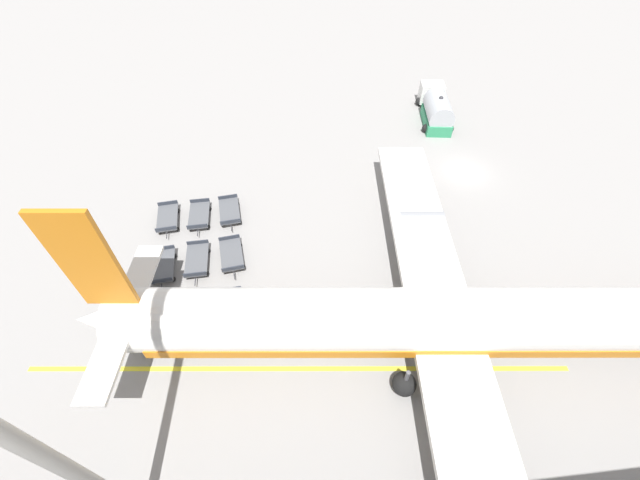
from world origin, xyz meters
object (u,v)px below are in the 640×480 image
Objects in this scene: baggage_dolly_row_mid_b_col_a at (230,211)px; baggage_dolly_row_mid_b_col_b at (232,255)px; baggage_dolly_row_mid_a_col_b at (197,260)px; airplane at (464,321)px; baggage_dolly_row_near_col_b at (163,266)px; baggage_dolly_row_mid_a_col_c at (197,316)px; fuel_tanker_primary at (436,109)px; baggage_dolly_row_near_col_c at (156,324)px; baggage_dolly_row_mid_b_col_c at (231,311)px; baggage_dolly_row_mid_a_col_a at (199,216)px; baggage_dolly_row_near_col_a at (168,218)px.

baggage_dolly_row_mid_b_col_a and baggage_dolly_row_mid_b_col_b have the same top height.
airplane is at bearing 63.29° from baggage_dolly_row_mid_a_col_b.
baggage_dolly_row_mid_a_col_c is (4.54, 2.95, 0.00)m from baggage_dolly_row_near_col_b.
fuel_tanker_primary reaches higher than baggage_dolly_row_mid_a_col_c.
baggage_dolly_row_near_col_b is 5.41m from baggage_dolly_row_mid_a_col_c.
baggage_dolly_row_near_col_b is at bearing -175.39° from baggage_dolly_row_near_col_c.
baggage_dolly_row_near_col_c is 0.99× the size of baggage_dolly_row_mid_b_col_b.
baggage_dolly_row_near_col_c is 4.73m from baggage_dolly_row_mid_b_col_c.
baggage_dolly_row_mid_a_col_a is at bearing -175.75° from baggage_dolly_row_mid_a_col_b.
baggage_dolly_row_mid_b_col_b is at bearing -49.51° from fuel_tanker_primary.
baggage_dolly_row_mid_b_col_b is at bearing 4.97° from baggage_dolly_row_mid_b_col_a.
baggage_dolly_row_mid_b_col_c is at bearing -104.86° from airplane.
baggage_dolly_row_mid_a_col_a is 1.00× the size of baggage_dolly_row_mid_a_col_c.
baggage_dolly_row_near_col_a is 4.97m from baggage_dolly_row_mid_b_col_a.
baggage_dolly_row_mid_a_col_b is at bearing -149.81° from baggage_dolly_row_mid_b_col_c.
airplane reaches higher than baggage_dolly_row_mid_b_col_c.
baggage_dolly_row_mid_a_col_b is at bearing -116.71° from airplane.
baggage_dolly_row_mid_a_col_a is (-5.17, 2.02, 0.00)m from baggage_dolly_row_near_col_b.
baggage_dolly_row_mid_b_col_a is at bearing 171.35° from baggage_dolly_row_mid_a_col_c.
baggage_dolly_row_mid_b_col_b is (-0.27, 2.50, 0.00)m from baggage_dolly_row_mid_a_col_b.
fuel_tanker_primary is 27.62m from baggage_dolly_row_mid_b_col_b.
fuel_tanker_primary is 34.60m from baggage_dolly_row_near_col_c.
baggage_dolly_row_mid_b_col_c is (22.85, -20.79, -0.87)m from fuel_tanker_primary.
baggage_dolly_row_near_col_c is (4.85, 0.39, 0.00)m from baggage_dolly_row_near_col_b.
baggage_dolly_row_mid_a_col_c is 0.99× the size of baggage_dolly_row_mid_b_col_c.
baggage_dolly_row_near_col_a is at bearing -149.01° from baggage_dolly_row_mid_a_col_b.
baggage_dolly_row_mid_b_col_b is (-8.60, -14.06, -2.43)m from airplane.
baggage_dolly_row_mid_b_col_a is (13.10, -21.42, -0.87)m from fuel_tanker_primary.
baggage_dolly_row_mid_a_col_c is 5.49m from baggage_dolly_row_mid_b_col_b.
fuel_tanker_primary is 2.14× the size of baggage_dolly_row_mid_a_col_c.
airplane is 11.53× the size of baggage_dolly_row_mid_a_col_b.
baggage_dolly_row_mid_b_col_a is 9.77m from baggage_dolly_row_mid_b_col_c.
baggage_dolly_row_near_col_a is 5.15m from baggage_dolly_row_near_col_b.
baggage_dolly_row_near_col_b is 6.68m from baggage_dolly_row_mid_b_col_c.
airplane is 21.58m from baggage_dolly_row_mid_a_col_a.
baggage_dolly_row_mid_b_col_c is (4.66, 2.71, 0.00)m from baggage_dolly_row_mid_a_col_b.
baggage_dolly_row_mid_a_col_c is at bearing 96.95° from baggage_dolly_row_near_col_c.
airplane is 11.41× the size of baggage_dolly_row_mid_b_col_a.
baggage_dolly_row_mid_a_col_c is (-0.31, 2.56, 0.00)m from baggage_dolly_row_near_col_c.
baggage_dolly_row_mid_a_col_c is (9.66, 3.45, 0.00)m from baggage_dolly_row_near_col_a.
baggage_dolly_row_near_col_a is 1.01× the size of baggage_dolly_row_mid_a_col_b.
fuel_tanker_primary is (-26.53, 6.94, -1.56)m from airplane.
baggage_dolly_row_mid_a_col_a is 2.46m from baggage_dolly_row_mid_b_col_a.
baggage_dolly_row_mid_b_col_a is (-0.30, 4.96, 0.00)m from baggage_dolly_row_near_col_a.
baggage_dolly_row_near_col_b is at bearing -112.89° from airplane.
fuel_tanker_primary reaches higher than baggage_dolly_row_near_col_c.
airplane is 20.71m from baggage_dolly_row_near_col_b.
baggage_dolly_row_mid_a_col_c is at bearing -84.38° from baggage_dolly_row_mid_b_col_c.
baggage_dolly_row_mid_b_col_b is (4.82, 0.42, 0.00)m from baggage_dolly_row_mid_b_col_a.
baggage_dolly_row_mid_a_col_c is 2.15m from baggage_dolly_row_mid_b_col_c.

